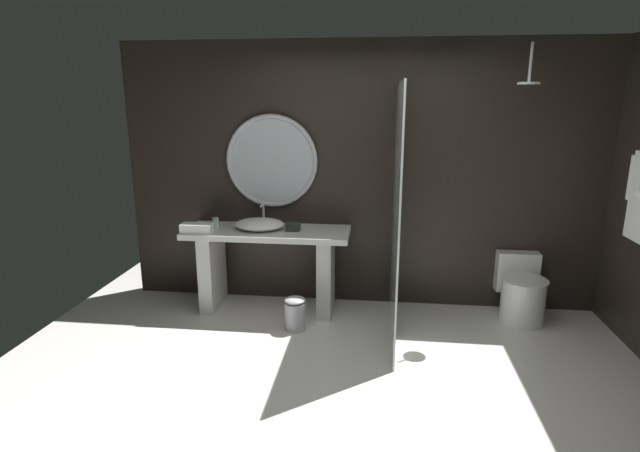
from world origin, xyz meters
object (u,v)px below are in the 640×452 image
object	(u,v)px
vessel_sink	(260,224)
tumbler_cup	(216,223)
tissue_box	(293,227)
round_wall_mirror	(272,161)
waste_bin	(295,313)
toilet	(521,291)
folded_hand_towel	(197,228)
rain_shower_head	(529,79)

from	to	relation	value
vessel_sink	tumbler_cup	xyz separation A→B (m)	(-0.44, 0.01, -0.00)
tissue_box	round_wall_mirror	distance (m)	0.70
tumbler_cup	tissue_box	size ratio (longest dim) A/B	0.75
vessel_sink	waste_bin	distance (m)	0.93
waste_bin	tissue_box	bearing A→B (deg)	100.93
tumbler_cup	waste_bin	bearing A→B (deg)	-27.70
tumbler_cup	toilet	xyz separation A→B (m)	(2.95, 0.04, -0.59)
toilet	folded_hand_towel	size ratio (longest dim) A/B	2.11
tumbler_cup	waste_bin	xyz separation A→B (m)	(0.86, -0.45, -0.71)
tissue_box	round_wall_mirror	bearing A→B (deg)	132.20
tissue_box	round_wall_mirror	world-z (taller)	round_wall_mirror
vessel_sink	round_wall_mirror	xyz separation A→B (m)	(0.08, 0.26, 0.58)
round_wall_mirror	folded_hand_towel	xyz separation A→B (m)	(-0.64, -0.46, -0.59)
tissue_box	rain_shower_head	distance (m)	2.43
round_wall_mirror	waste_bin	distance (m)	1.51
round_wall_mirror	folded_hand_towel	size ratio (longest dim) A/B	3.15
round_wall_mirror	rain_shower_head	size ratio (longest dim) A/B	2.74
folded_hand_towel	toilet	bearing A→B (deg)	4.50
folded_hand_towel	tissue_box	bearing A→B (deg)	11.28
vessel_sink	rain_shower_head	bearing A→B (deg)	-2.72
rain_shower_head	vessel_sink	bearing A→B (deg)	177.28
round_wall_mirror	toilet	size ratio (longest dim) A/B	1.50
toilet	waste_bin	xyz separation A→B (m)	(-2.10, -0.49, -0.12)
round_wall_mirror	toilet	distance (m)	2.71
vessel_sink	tumbler_cup	size ratio (longest dim) A/B	4.79
vessel_sink	toilet	distance (m)	2.58
tumbler_cup	tissue_box	bearing A→B (deg)	-1.94
tissue_box	toilet	bearing A→B (deg)	1.68
round_wall_mirror	rain_shower_head	world-z (taller)	rain_shower_head
waste_bin	folded_hand_towel	bearing A→B (deg)	165.81
folded_hand_towel	round_wall_mirror	bearing A→B (deg)	35.77
folded_hand_towel	waste_bin	bearing A→B (deg)	-14.19
round_wall_mirror	rain_shower_head	xyz separation A→B (m)	(2.27, -0.38, 0.76)
rain_shower_head	toilet	xyz separation A→B (m)	(0.16, 0.16, -1.93)
vessel_sink	round_wall_mirror	world-z (taller)	round_wall_mirror
toilet	waste_bin	bearing A→B (deg)	-166.91
tissue_box	folded_hand_towel	size ratio (longest dim) A/B	0.46
vessel_sink	rain_shower_head	size ratio (longest dim) A/B	1.44
toilet	tissue_box	bearing A→B (deg)	-178.32
rain_shower_head	waste_bin	xyz separation A→B (m)	(-1.93, -0.33, -2.05)
vessel_sink	round_wall_mirror	size ratio (longest dim) A/B	0.52
rain_shower_head	waste_bin	size ratio (longest dim) A/B	1.07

